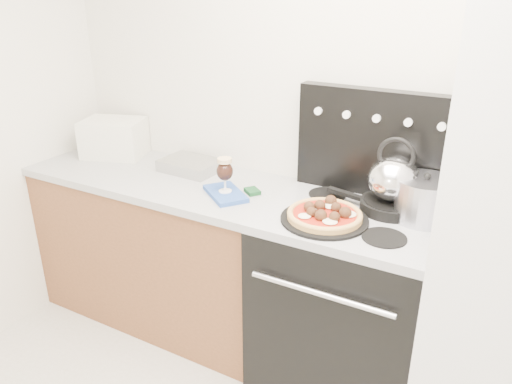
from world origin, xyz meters
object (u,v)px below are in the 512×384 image
Objects in this scene: base_cabinet at (165,249)px; skillet at (390,206)px; oven_mitt at (225,194)px; beer_glass at (225,175)px; stove_body at (346,305)px; stock_pot at (424,200)px; toaster_oven at (114,138)px; tea_kettle at (394,175)px; pizza_pan at (324,219)px; pizza at (325,213)px.

base_cabinet is 5.41× the size of skillet.
oven_mitt is 1.46× the size of beer_glass.
stock_pot reaches higher than stove_body.
stove_body is at bearing 5.16° from oven_mitt.
stock_pot is at bearing -20.97° from toaster_oven.
tea_kettle is (0.76, 0.17, 0.08)m from beer_glass.
pizza_pan is at bearing -6.39° from oven_mitt.
beer_glass is (0.90, -0.20, 0.00)m from toaster_oven.
tea_kettle is (1.23, 0.09, 0.66)m from base_cabinet.
pizza is 1.19× the size of skillet.
beer_glass and stock_pot have the same top height.
oven_mitt is 0.95× the size of skillet.
pizza_pan is at bearing -6.39° from beer_glass.
base_cabinet is 0.68m from oven_mitt.
stock_pot is (0.90, 0.16, 0.10)m from oven_mitt.
stock_pot is at bearing 31.03° from pizza_pan.
base_cabinet is 8.30× the size of beer_glass.
skillet reaches higher than base_cabinet.
pizza_pan is at bearing -148.97° from stock_pot.
base_cabinet is 1.40m from tea_kettle.
tea_kettle reaches higher than skillet.
pizza is (0.54, -0.06, 0.04)m from oven_mitt.
skillet is (0.22, 0.24, 0.02)m from pizza_pan.
stove_body is at bearing -159.87° from stock_pot.
stove_body is 3.28× the size of skillet.
skillet reaches higher than oven_mitt.
pizza is at bearing -148.97° from stock_pot.
tea_kettle is (0.76, 0.17, 0.18)m from oven_mitt.
tea_kettle is at bearing 13.00° from oven_mitt.
pizza_pan is (1.44, -0.26, -0.08)m from toaster_oven.
skillet is 1.11× the size of stock_pot.
stove_body is 2.55× the size of toaster_oven.
beer_glass is 0.91m from stock_pot.
oven_mitt is at bearing -167.00° from skillet.
stock_pot is at bearing 9.40° from tea_kettle.
stove_body is at bearing -1.30° from base_cabinet.
skillet reaches higher than stove_body.
stove_body is at bearing -120.59° from tea_kettle.
tea_kettle is at bearing -20.44° from toaster_oven.
stove_body is 0.54m from pizza.
tea_kettle is at bearing 47.14° from pizza.
toaster_oven reaches higher than skillet.
stove_body is (1.10, -0.02, 0.01)m from base_cabinet.
pizza is at bearing -115.83° from tea_kettle.
pizza_pan is 1.56× the size of stock_pot.
pizza is (0.54, -0.06, -0.05)m from beer_glass.
stock_pot is (0.36, 0.22, 0.05)m from pizza.
beer_glass is at bearing -174.84° from stove_body.
stock_pot reaches higher than base_cabinet.
pizza is at bearing -6.39° from beer_glass.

